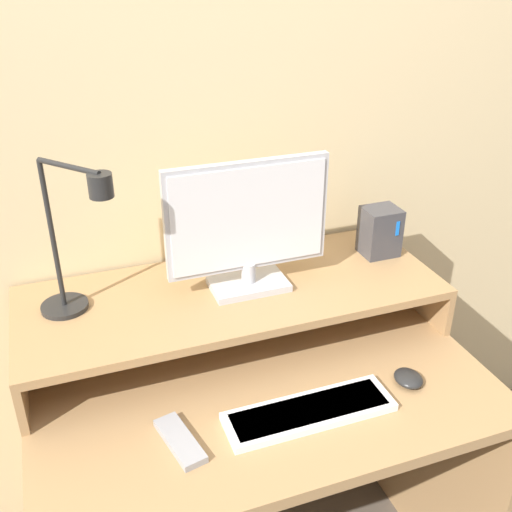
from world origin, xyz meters
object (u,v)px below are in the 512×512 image
Objects in this scene: keyboard at (309,411)px; remote_control at (180,441)px; monitor at (248,225)px; mouse at (408,378)px; desk_lamp at (75,247)px; router_dock at (380,231)px.

remote_control is (-0.29, 0.01, -0.00)m from keyboard.
monitor is 0.53m from mouse.
keyboard is at bearing -39.47° from desk_lamp.
desk_lamp is at bearing 179.33° from monitor.
monitor is at bearing -172.80° from router_dock.
router_dock is at bearing 45.71° from keyboard.
mouse is 0.47× the size of remote_control.
mouse reaches higher than keyboard.
mouse is (0.28, -0.33, -0.30)m from monitor.
desk_lamp is 0.64m from keyboard.
keyboard is 0.29m from remote_control.
monitor is 1.08× the size of desk_lamp.
monitor is 0.43m from router_dock.
router_dock is 1.80× the size of mouse.
desk_lamp is at bearing 112.39° from remote_control.
router_dock is 0.36× the size of keyboard.
monitor is at bearing 130.99° from mouse.
router_dock is 0.85× the size of remote_control.
router_dock is at bearing 3.29° from desk_lamp.
mouse is at bearing 4.21° from keyboard.
remote_control is at bearing -128.93° from monitor.
desk_lamp reaches higher than monitor.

